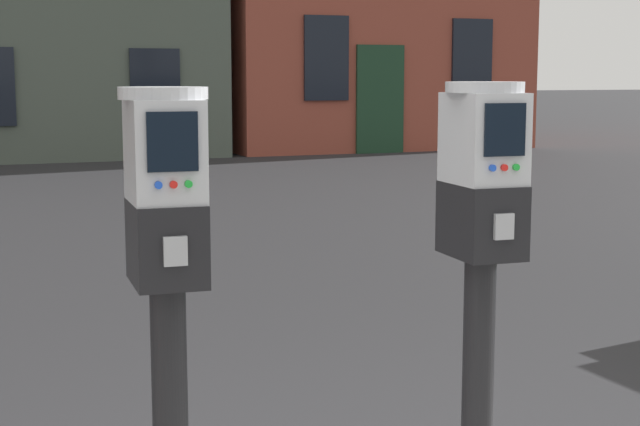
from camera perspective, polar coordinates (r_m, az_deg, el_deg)
parking_meter_near_kerb at (r=2.43m, az=-8.95°, el=-2.69°), size 0.23×0.26×1.36m
parking_meter_twin_adjacent at (r=2.75m, az=9.43°, el=-1.28°), size 0.23×0.26×1.37m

